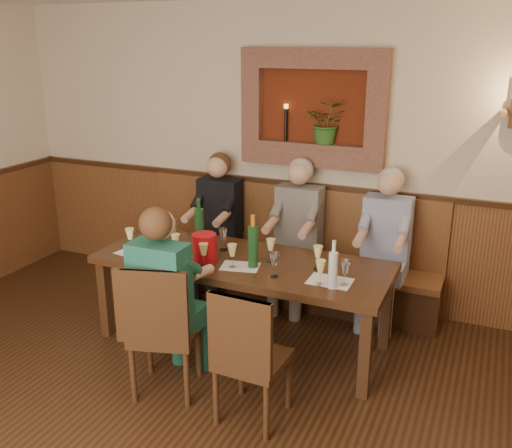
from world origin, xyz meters
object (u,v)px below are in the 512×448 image
at_px(bench, 283,267).
at_px(wine_bottle_green_b, 199,227).
at_px(chair_near_left, 166,354).
at_px(dining_table, 242,268).
at_px(person_bench_right, 383,261).
at_px(spittoon_bucket, 204,247).
at_px(person_bench_mid, 295,247).
at_px(water_bottle, 333,269).
at_px(chair_near_right, 252,381).
at_px(person_bench_left, 216,236).
at_px(person_chair_front, 169,314).
at_px(wine_bottle_green_a, 253,246).

height_order(bench, wine_bottle_green_b, wine_bottle_green_b).
bearing_deg(chair_near_left, bench, 66.71).
distance_m(bench, chair_near_left, 1.81).
bearing_deg(dining_table, person_bench_right, 40.55).
height_order(bench, spittoon_bucket, bench).
relative_size(person_bench_mid, water_bottle, 3.96).
relative_size(bench, person_bench_mid, 2.10).
relative_size(chair_near_right, person_bench_left, 0.69).
xyz_separation_m(chair_near_left, person_chair_front, (-0.01, 0.08, 0.28)).
bearing_deg(person_bench_right, spittoon_bucket, -141.80).
bearing_deg(wine_bottle_green_b, dining_table, -16.12).
xyz_separation_m(person_chair_front, wine_bottle_green_a, (0.37, 0.67, 0.35)).
xyz_separation_m(chair_near_right, water_bottle, (0.34, 0.66, 0.61)).
bearing_deg(spittoon_bucket, chair_near_right, -45.26).
height_order(spittoon_bucket, wine_bottle_green_b, wine_bottle_green_b).
relative_size(person_bench_left, wine_bottle_green_b, 3.32).
relative_size(bench, chair_near_right, 3.10).
relative_size(dining_table, person_chair_front, 1.71).
relative_size(wine_bottle_green_a, water_bottle, 1.19).
bearing_deg(bench, person_chair_front, -97.29).
bearing_deg(chair_near_right, wine_bottle_green_b, 134.61).
distance_m(chair_near_left, spittoon_bucket, 0.91).
bearing_deg(person_bench_right, person_chair_front, -126.59).
bearing_deg(spittoon_bucket, person_bench_right, 38.20).
distance_m(chair_near_right, person_bench_right, 1.83).
bearing_deg(person_chair_front, chair_near_left, -85.59).
xyz_separation_m(person_bench_left, person_chair_front, (0.45, -1.62, -0.00)).
distance_m(bench, wine_bottle_green_a, 1.22).
relative_size(dining_table, person_bench_right, 1.70).
bearing_deg(dining_table, water_bottle, -16.32).
relative_size(bench, person_chair_front, 2.14).
bearing_deg(person_chair_front, wine_bottle_green_a, 61.16).
height_order(chair_near_right, person_bench_left, person_bench_left).
xyz_separation_m(chair_near_left, person_bench_mid, (0.37, 1.69, 0.29)).
xyz_separation_m(bench, person_bench_right, (0.98, -0.11, 0.25)).
bearing_deg(chair_near_right, person_chair_front, 172.27).
xyz_separation_m(chair_near_left, person_bench_right, (1.19, 1.69, 0.29)).
distance_m(chair_near_right, person_chair_front, 0.77).
distance_m(bench, person_bench_left, 0.73).
xyz_separation_m(dining_table, chair_near_right, (0.48, -0.90, -0.39)).
xyz_separation_m(bench, person_bench_left, (-0.67, -0.11, 0.25)).
bearing_deg(wine_bottle_green_b, person_chair_front, -75.02).
distance_m(bench, spittoon_bucket, 1.24).
distance_m(chair_near_right, wine_bottle_green_a, 1.07).
xyz_separation_m(dining_table, water_bottle, (0.83, -0.24, 0.22)).
distance_m(person_bench_left, person_chair_front, 1.68).
xyz_separation_m(wine_bottle_green_b, water_bottle, (1.29, -0.38, -0.03)).
distance_m(wine_bottle_green_a, water_bottle, 0.69).
bearing_deg(wine_bottle_green_a, bench, 97.86).
bearing_deg(bench, chair_near_right, -75.33).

